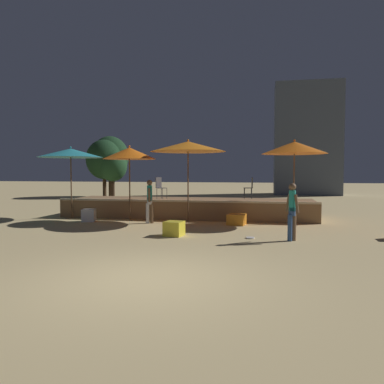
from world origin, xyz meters
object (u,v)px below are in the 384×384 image
Objects in this scene: patio_umbrella_1 at (129,153)px; frisbee_disc at (250,238)px; patio_umbrella_0 at (188,147)px; patio_umbrella_3 at (71,153)px; patio_umbrella_2 at (294,148)px; bistro_chair_0 at (160,186)px; background_tree_2 at (104,160)px; person_0 at (150,200)px; cube_seat_3 at (174,229)px; background_tree_0 at (113,166)px; person_1 at (292,210)px; background_tree_1 at (110,157)px; cube_seat_1 at (237,219)px; cube_seat_2 at (89,215)px; bistro_chair_1 at (250,186)px.

frisbee_disc is at bearing -32.81° from patio_umbrella_1.
patio_umbrella_0 reaches higher than patio_umbrella_3.
patio_umbrella_2 is 5.65m from bistro_chair_0.
patio_umbrella_1 reaches higher than patio_umbrella_3.
background_tree_2 is at bearing 136.89° from patio_umbrella_2.
patio_umbrella_1 is 1.82× the size of person_0.
patio_umbrella_2 is 18.06m from background_tree_2.
patio_umbrella_1 reaches higher than frisbee_disc.
patio_umbrella_3 is 6.73m from cube_seat_3.
person_1 is at bearing -52.56° from background_tree_0.
patio_umbrella_1 is at bearing 106.92° from person_1.
background_tree_2 is (-6.79, 12.69, 0.19)m from patio_umbrella_1.
background_tree_1 is at bearing 121.37° from background_tree_0.
patio_umbrella_3 is 7.44m from cube_seat_1.
bistro_chair_0 is 14.81m from background_tree_1.
cube_seat_1 is 0.43× the size of person_1.
cube_seat_2 is 0.36× the size of person_0.
cube_seat_3 is 18.63m from background_tree_2.
bistro_chair_1 is 3.53× the size of frisbee_disc.
cube_seat_3 is (-3.79, -3.53, -2.63)m from patio_umbrella_2.
person_1 is 21.30m from background_tree_1.
background_tree_1 reaches higher than patio_umbrella_1.
cube_seat_1 is at bearing 171.11° from person_0.
background_tree_2 is (-11.10, 13.13, 2.68)m from cube_seat_1.
patio_umbrella_3 is at bearing -24.73° from person_0.
bistro_chair_1 is (3.69, 2.34, 0.49)m from person_0.
patio_umbrella_2 reaches higher than bistro_chair_0.
patio_umbrella_2 is 2.63m from bistro_chair_1.
frisbee_disc is at bearing -55.26° from background_tree_1.
person_1 is at bearing -19.66° from cube_seat_2.
background_tree_1 is at bearing 110.17° from cube_seat_2.
patio_umbrella_1 is 0.68× the size of background_tree_2.
cube_seat_2 is (-5.77, -0.22, 0.04)m from cube_seat_1.
person_0 is 1.83× the size of bistro_chair_0.
cube_seat_1 is 5.78m from cube_seat_2.
bistro_chair_1 is (4.72, 1.71, -1.32)m from patio_umbrella_1.
background_tree_2 reaches higher than cube_seat_1.
cube_seat_3 is at bearing -86.04° from patio_umbrella_0.
patio_umbrella_2 is at bearing 67.13° from frisbee_disc.
cube_seat_1 is at bearing 77.08° from person_1.
bistro_chair_1 is at bearing 66.65° from cube_seat_3.
background_tree_0 is at bearing -73.99° from person_0.
patio_umbrella_3 reaches higher than bistro_chair_0.
patio_umbrella_0 is at bearing -165.84° from person_0.
bistro_chair_0 is 3.53× the size of frisbee_disc.
background_tree_1 is (-10.99, 13.98, 2.92)m from cube_seat_1.
cube_seat_3 is (0.22, -3.22, -2.71)m from patio_umbrella_0.
patio_umbrella_3 reaches higher than bistro_chair_1.
person_0 is at bearing -155.22° from bistro_chair_0.
background_tree_2 is at bearing -97.34° from background_tree_1.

